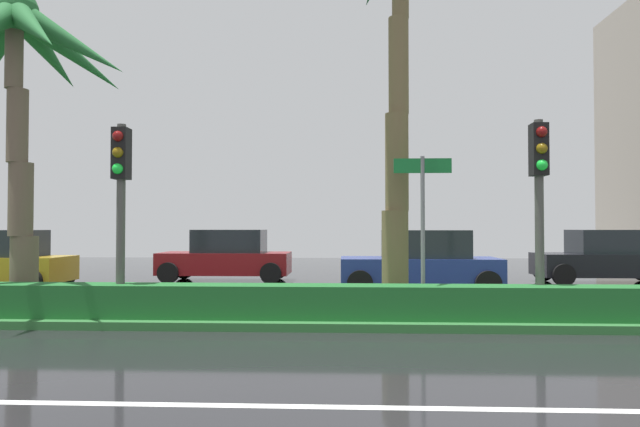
{
  "coord_description": "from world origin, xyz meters",
  "views": [
    {
      "loc": [
        -1.29,
        -3.7,
        1.79
      ],
      "look_at": [
        -1.9,
        9.37,
        2.11
      ],
      "focal_mm": 31.96,
      "sensor_mm": 36.0,
      "label": 1
    }
  ],
  "objects": [
    {
      "name": "ground_plane",
      "position": [
        0.0,
        9.0,
        -0.05
      ],
      "size": [
        90.0,
        42.0,
        0.1
      ],
      "primitive_type": "cube",
      "color": "black"
    },
    {
      "name": "near_lane_divider_stripe",
      "position": [
        0.0,
        2.0,
        0.0
      ],
      "size": [
        81.0,
        0.14,
        0.01
      ],
      "primitive_type": "cube",
      "color": "white",
      "rests_on": "ground_plane"
    },
    {
      "name": "median_strip",
      "position": [
        0.0,
        8.0,
        0.07
      ],
      "size": [
        85.5,
        4.0,
        0.15
      ],
      "primitive_type": "cube",
      "color": "#2D6B33",
      "rests_on": "ground_plane"
    },
    {
      "name": "median_hedge",
      "position": [
        0.0,
        6.6,
        0.45
      ],
      "size": [
        76.5,
        0.7,
        0.6
      ],
      "color": "#1E6028",
      "rests_on": "median_strip"
    },
    {
      "name": "palm_tree_mid_left",
      "position": [
        -7.87,
        7.3,
        5.16
      ],
      "size": [
        4.7,
        4.7,
        6.43
      ],
      "color": "brown",
      "rests_on": "median_strip"
    },
    {
      "name": "traffic_signal_median_left",
      "position": [
        -5.48,
        6.66,
        2.61
      ],
      "size": [
        0.28,
        0.43,
        3.57
      ],
      "color": "#4C4C47",
      "rests_on": "median_strip"
    },
    {
      "name": "traffic_signal_median_right",
      "position": [
        2.24,
        6.84,
        2.64
      ],
      "size": [
        0.28,
        0.43,
        3.62
      ],
      "color": "#4C4C47",
      "rests_on": "median_strip"
    },
    {
      "name": "street_name_sign",
      "position": [
        0.16,
        7.2,
        2.08
      ],
      "size": [
        1.1,
        0.08,
        3.0
      ],
      "color": "slate",
      "rests_on": "median_strip"
    },
    {
      "name": "car_in_traffic_second",
      "position": [
        -5.29,
        15.19,
        0.83
      ],
      "size": [
        4.3,
        2.02,
        1.72
      ],
      "rotation": [
        0.0,
        0.0,
        3.14
      ],
      "color": "maroon",
      "rests_on": "ground_plane"
    },
    {
      "name": "car_in_traffic_third",
      "position": [
        0.76,
        12.09,
        0.83
      ],
      "size": [
        4.3,
        2.02,
        1.72
      ],
      "rotation": [
        0.0,
        0.0,
        3.14
      ],
      "color": "navy",
      "rests_on": "ground_plane"
    },
    {
      "name": "car_in_traffic_fourth",
      "position": [
        7.06,
        14.97,
        0.83
      ],
      "size": [
        4.3,
        2.02,
        1.72
      ],
      "rotation": [
        0.0,
        0.0,
        3.14
      ],
      "color": "black",
      "rests_on": "ground_plane"
    }
  ]
}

